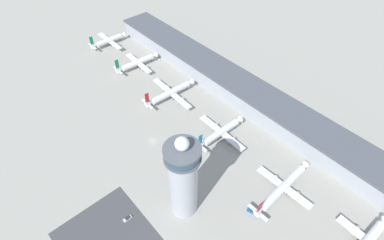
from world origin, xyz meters
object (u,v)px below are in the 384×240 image
object	(u,v)px
airplane_gate_delta	(221,132)
airplane_gate_echo	(283,187)
control_tower	(183,179)
airplane_gate_charlie	(170,93)
service_truck_catering	(253,211)
airplane_gate_alpha	(109,41)
airplane_gate_bravo	(137,63)
car_green_van	(128,218)

from	to	relation	value
airplane_gate_delta	airplane_gate_echo	distance (m)	49.39
control_tower	airplane_gate_echo	size ratio (longest dim) A/B	1.18
airplane_gate_charlie	service_truck_catering	bearing A→B (deg)	-13.88
airplane_gate_alpha	airplane_gate_charlie	xyz separation A→B (m)	(91.37, -3.73, -0.05)
control_tower	airplane_gate_alpha	distance (m)	172.02
airplane_gate_bravo	airplane_gate_charlie	distance (m)	46.86
airplane_gate_alpha	airplane_gate_echo	xyz separation A→B (m)	(190.65, -7.15, -0.41)
control_tower	car_green_van	size ratio (longest dim) A/B	11.66
airplane_gate_bravo	car_green_van	world-z (taller)	airplane_gate_bravo
airplane_gate_bravo	service_truck_catering	distance (m)	146.12
control_tower	airplane_gate_bravo	distance (m)	130.52
car_green_van	airplane_gate_bravo	bearing A→B (deg)	143.67
airplane_gate_bravo	service_truck_catering	size ratio (longest dim) A/B	5.71
service_truck_catering	car_green_van	size ratio (longest dim) A/B	1.44
airplane_gate_charlie	car_green_van	xyz separation A→B (m)	(58.25, -73.57, -3.98)
airplane_gate_charlie	airplane_gate_echo	bearing A→B (deg)	-1.97
airplane_gate_charlie	service_truck_catering	size ratio (longest dim) A/B	6.43
control_tower	airplane_gate_charlie	world-z (taller)	control_tower
control_tower	service_truck_catering	xyz separation A→B (m)	(25.27, 24.02, -23.76)
control_tower	airplane_gate_delta	bearing A→B (deg)	114.18
airplane_gate_echo	service_truck_catering	world-z (taller)	airplane_gate_echo
control_tower	airplane_gate_alpha	xyz separation A→B (m)	(-162.85, 51.66, -20.08)
airplane_gate_bravo	service_truck_catering	world-z (taller)	airplane_gate_bravo
airplane_gate_alpha	airplane_gate_charlie	distance (m)	91.45
airplane_gate_alpha	airplane_gate_bravo	size ratio (longest dim) A/B	0.95
control_tower	car_green_van	bearing A→B (deg)	-117.27
car_green_van	airplane_gate_delta	bearing A→B (deg)	96.41
airplane_gate_charlie	car_green_van	world-z (taller)	airplane_gate_charlie
control_tower	car_green_van	distance (m)	37.61
airplane_gate_echo	car_green_van	size ratio (longest dim) A/B	9.89
airplane_gate_alpha	airplane_gate_charlie	world-z (taller)	airplane_gate_charlie
airplane_gate_bravo	airplane_gate_charlie	xyz separation A→B (m)	(46.72, -3.61, 0.13)
airplane_gate_bravo	car_green_van	distance (m)	130.35
control_tower	airplane_gate_bravo	bearing A→B (deg)	156.44
airplane_gate_charlie	service_truck_catering	distance (m)	99.72
airplane_gate_charlie	airplane_gate_delta	bearing A→B (deg)	-0.11
airplane_gate_bravo	airplane_gate_delta	world-z (taller)	airplane_gate_bravo
airplane_gate_charlie	car_green_van	size ratio (longest dim) A/B	9.23
airplane_gate_alpha	airplane_gate_bravo	distance (m)	44.65
control_tower	airplane_gate_charlie	bearing A→B (deg)	146.16
control_tower	airplane_gate_delta	world-z (taller)	control_tower
control_tower	service_truck_catering	distance (m)	42.19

